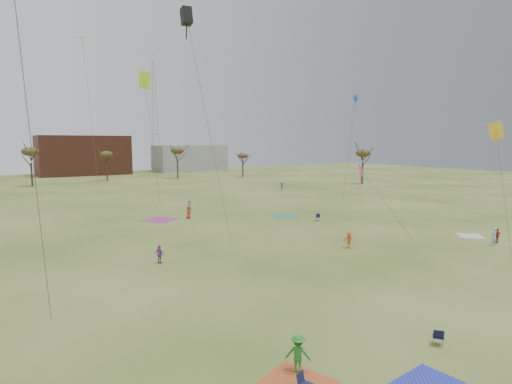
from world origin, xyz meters
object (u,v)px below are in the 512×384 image
spectator_fore_a (497,235)px  camp_chair_right (317,219)px  flyer_near_center (298,353)px  camp_chair_center (438,340)px  radio_tower (154,116)px

spectator_fore_a → camp_chair_right: bearing=-69.2°
flyer_near_center → camp_chair_right: flyer_near_center is taller
flyer_near_center → camp_chair_center: (7.42, -1.78, -0.60)m
spectator_fore_a → radio_tower: size_ratio=0.04×
flyer_near_center → spectator_fore_a: bearing=-120.3°
camp_chair_center → camp_chair_right: same height
spectator_fore_a → camp_chair_center: size_ratio=1.80×
camp_chair_right → camp_chair_center: bearing=-59.3°
camp_chair_right → radio_tower: radio_tower is taller
flyer_near_center → spectator_fore_a: flyer_near_center is taller
flyer_near_center → camp_chair_right: bearing=-87.0°
camp_chair_right → spectator_fore_a: bearing=-8.4°
camp_chair_right → radio_tower: bearing=143.1°
camp_chair_center → camp_chair_right: 33.76m
camp_chair_center → camp_chair_right: size_ratio=1.00×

